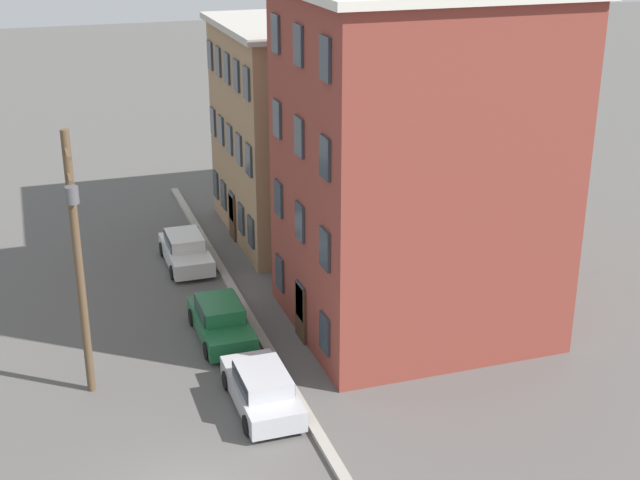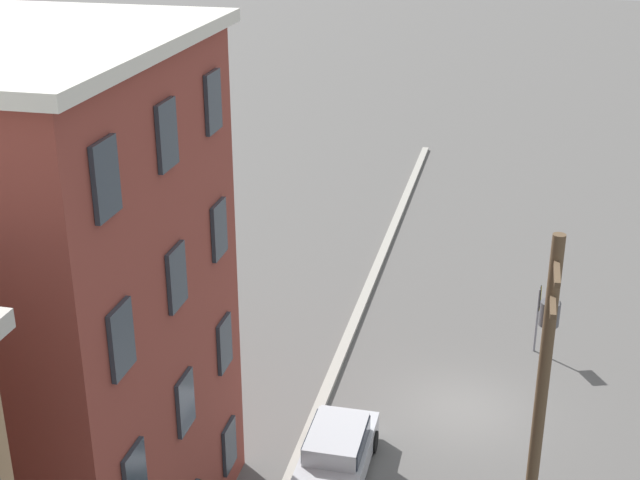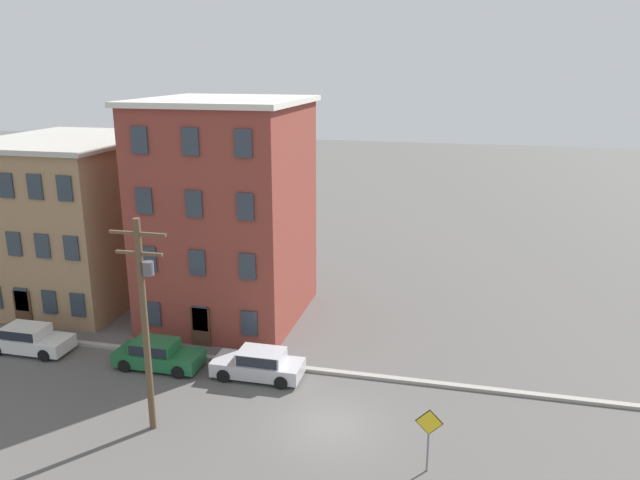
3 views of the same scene
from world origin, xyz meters
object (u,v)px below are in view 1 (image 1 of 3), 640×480
car_silver (262,387)px  utility_pole (77,251)px  car_white (186,249)px  car_green (221,319)px

car_silver → utility_pole: utility_pole is taller
car_silver → utility_pole: size_ratio=0.48×
car_white → car_green: bearing=-0.4°
car_white → car_green: 7.54m
car_white → car_green: size_ratio=1.00×
car_silver → car_green: bearing=-178.0°
car_green → utility_pole: (2.45, -5.07, 4.38)m
car_white → utility_pole: (9.99, -5.11, 4.38)m
utility_pole → car_green: bearing=115.8°
car_green → utility_pole: size_ratio=0.48×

